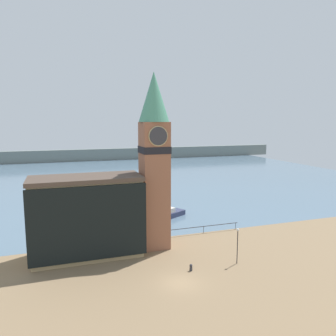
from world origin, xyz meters
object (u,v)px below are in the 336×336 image
at_px(pier_building, 87,217).
at_px(lamp_post, 238,239).
at_px(mooring_bollard_near, 191,267).
at_px(boat_near, 171,213).
at_px(clock_tower, 154,157).

distance_m(pier_building, lamp_post, 18.66).
height_order(pier_building, lamp_post, pier_building).
relative_size(pier_building, lamp_post, 3.15).
bearing_deg(mooring_bollard_near, lamp_post, 0.34).
xyz_separation_m(pier_building, lamp_post, (16.68, -8.09, -2.11)).
relative_size(boat_near, lamp_post, 1.27).
distance_m(pier_building, boat_near, 20.68).
bearing_deg(mooring_bollard_near, boat_near, 76.87).
xyz_separation_m(boat_near, lamp_post, (1.09, -20.92, 2.38)).
bearing_deg(pier_building, boat_near, 39.45).
relative_size(clock_tower, lamp_post, 5.32).
bearing_deg(boat_near, lamp_post, -115.32).
bearing_deg(lamp_post, clock_tower, 133.00).
height_order(pier_building, boat_near, pier_building).
bearing_deg(clock_tower, mooring_bollard_near, -77.83).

